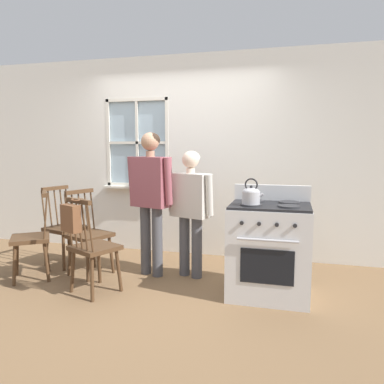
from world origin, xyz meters
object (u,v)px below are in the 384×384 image
at_px(chair_near_stove, 32,238).
at_px(chair_near_wall, 89,235).
at_px(kettle, 251,195).
at_px(person_teen_center, 191,202).
at_px(handbag, 71,218).
at_px(stove, 269,249).
at_px(person_elderly_left, 151,189).
at_px(chair_by_window, 93,248).
at_px(chair_center_cluster, 64,228).
at_px(potted_plant, 135,182).

bearing_deg(chair_near_stove, chair_near_wall, 82.99).
height_order(chair_near_stove, kettle, kettle).
xyz_separation_m(person_teen_center, handbag, (-0.93, -0.93, -0.05)).
bearing_deg(stove, person_teen_center, 159.78).
xyz_separation_m(person_elderly_left, stove, (1.35, -0.27, -0.53)).
relative_size(chair_by_window, person_teen_center, 0.69).
relative_size(chair_center_cluster, kettle, 3.98).
relative_size(person_elderly_left, stove, 1.51).
xyz_separation_m(stove, handbag, (-1.83, -0.60, 0.34)).
relative_size(person_teen_center, potted_plant, 7.13).
bearing_deg(stove, handbag, -161.83).
distance_m(person_elderly_left, person_teen_center, 0.48).
height_order(chair_by_window, kettle, kettle).
height_order(potted_plant, handbag, potted_plant).
relative_size(chair_center_cluster, handbag, 3.20).
height_order(chair_center_cluster, kettle, kettle).
bearing_deg(chair_center_cluster, handbag, -125.22).
xyz_separation_m(person_elderly_left, handbag, (-0.48, -0.87, -0.19)).
xyz_separation_m(chair_near_wall, stove, (2.06, -0.10, 0.01)).
bearing_deg(stove, kettle, -143.09).
height_order(chair_by_window, person_teen_center, person_teen_center).
xyz_separation_m(chair_center_cluster, chair_near_stove, (-0.05, -0.54, 0.00)).
distance_m(chair_near_wall, kettle, 1.98).
distance_m(chair_by_window, chair_near_wall, 0.59).
bearing_deg(stove, chair_near_stove, -175.83).
bearing_deg(chair_by_window, person_teen_center, -113.33).
relative_size(stove, kettle, 4.39).
xyz_separation_m(chair_by_window, handbag, (-0.10, -0.21, 0.35)).
distance_m(chair_near_wall, stove, 2.06).
height_order(chair_center_cluster, person_elderly_left, person_elderly_left).
xyz_separation_m(stove, kettle, (-0.18, -0.13, 0.55)).
distance_m(chair_near_wall, chair_near_stove, 0.61).
height_order(chair_near_wall, person_elderly_left, person_elderly_left).
distance_m(chair_center_cluster, kettle, 2.48).
height_order(stove, handbag, stove).
relative_size(chair_near_wall, chair_center_cluster, 1.00).
bearing_deg(handbag, potted_plant, 93.73).
distance_m(chair_near_wall, chair_center_cluster, 0.55).
height_order(chair_near_stove, handbag, same).
relative_size(person_elderly_left, handbag, 5.34).
bearing_deg(handbag, kettle, 15.82).
bearing_deg(chair_near_stove, person_teen_center, 71.39).
bearing_deg(chair_by_window, kettle, -144.94).
bearing_deg(person_elderly_left, person_teen_center, 25.09).
relative_size(chair_by_window, person_elderly_left, 0.60).
xyz_separation_m(person_teen_center, potted_plant, (-1.04, 0.83, 0.12)).
height_order(chair_by_window, chair_center_cluster, same).
bearing_deg(chair_near_wall, chair_by_window, -124.35).
distance_m(chair_near_wall, person_elderly_left, 0.91).
distance_m(person_elderly_left, kettle, 1.24).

